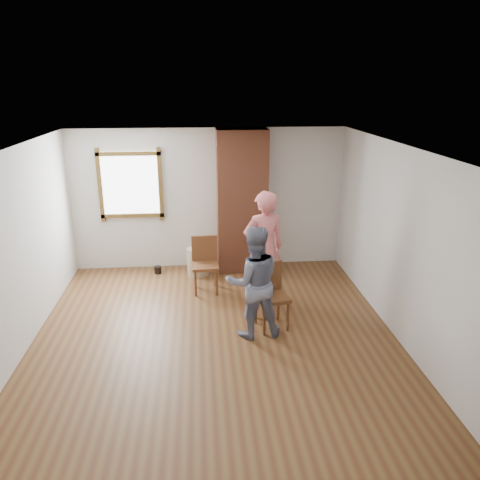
% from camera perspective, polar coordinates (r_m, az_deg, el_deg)
% --- Properties ---
extents(ground, '(5.50, 5.50, 0.00)m').
position_cam_1_polar(ground, '(6.64, -3.01, -11.80)').
color(ground, brown).
rests_on(ground, ground).
extents(room_shell, '(5.04, 5.52, 2.62)m').
position_cam_1_polar(room_shell, '(6.51, -3.98, 4.83)').
color(room_shell, silver).
rests_on(room_shell, ground).
extents(brick_chimney, '(0.90, 0.50, 2.60)m').
position_cam_1_polar(brick_chimney, '(8.51, 0.24, 4.67)').
color(brick_chimney, '#9E5638').
rests_on(brick_chimney, ground).
extents(stoneware_crock, '(0.44, 0.44, 0.51)m').
position_cam_1_polar(stoneware_crock, '(8.58, -5.15, -2.62)').
color(stoneware_crock, tan).
rests_on(stoneware_crock, ground).
extents(dark_pot, '(0.17, 0.17, 0.13)m').
position_cam_1_polar(dark_pot, '(8.80, -9.98, -3.60)').
color(dark_pot, black).
rests_on(dark_pot, ground).
extents(dining_chair_left, '(0.44, 0.44, 0.93)m').
position_cam_1_polar(dining_chair_left, '(7.86, -4.29, -2.56)').
color(dining_chair_left, brown).
rests_on(dining_chair_left, ground).
extents(dining_chair_right, '(0.52, 0.52, 0.94)m').
position_cam_1_polar(dining_chair_right, '(6.73, 3.67, -6.26)').
color(dining_chair_right, brown).
rests_on(dining_chair_right, ground).
extents(side_table, '(0.40, 0.40, 0.60)m').
position_cam_1_polar(side_table, '(7.00, 2.95, -6.34)').
color(side_table, brown).
rests_on(side_table, ground).
extents(cake_plate, '(0.18, 0.18, 0.01)m').
position_cam_1_polar(cake_plate, '(6.92, 2.98, -4.84)').
color(cake_plate, white).
rests_on(cake_plate, side_table).
extents(cake_slice, '(0.08, 0.07, 0.06)m').
position_cam_1_polar(cake_slice, '(6.91, 3.07, -4.58)').
color(cake_slice, white).
rests_on(cake_slice, cake_plate).
extents(man, '(0.83, 0.67, 1.58)m').
position_cam_1_polar(man, '(6.36, 1.66, -5.17)').
color(man, '#121633').
rests_on(man, ground).
extents(person_pink, '(0.76, 0.61, 1.84)m').
position_cam_1_polar(person_pink, '(7.24, 2.90, -1.07)').
color(person_pink, '#DF6F71').
rests_on(person_pink, ground).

